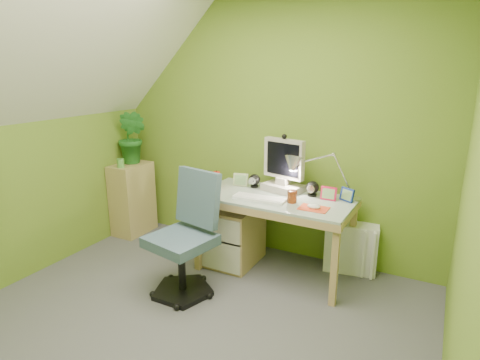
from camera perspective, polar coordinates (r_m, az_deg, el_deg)
The scene contains 22 objects.
floor at distance 2.89m, azimuth -9.99°, elevation -21.61°, with size 3.20×3.20×0.01m, color #545459.
wall_back at distance 3.72m, azimuth 4.35°, elevation 7.44°, with size 3.20×0.01×2.40m, color olive.
wall_right at distance 1.86m, azimuth 30.71°, elevation -3.31°, with size 0.01×3.20×2.40m, color olive.
slope_ceiling at distance 3.04m, azimuth -27.57°, elevation 16.20°, with size 1.10×3.20×1.10m, color white.
desk at distance 3.50m, azimuth 4.87°, elevation -7.72°, with size 1.29×0.64×0.69m, color tan, non-canonical shape.
monitor at distance 3.47m, azimuth 6.28°, elevation 2.73°, with size 0.39×0.23×0.54m, color #B4ABA2, non-canonical shape.
speaker_left at distance 3.60m, azimuth 2.07°, elevation -0.10°, with size 0.10×0.10×0.12m, color black, non-canonical shape.
speaker_right at distance 3.41m, azimuth 10.26°, elevation -1.19°, with size 0.11×0.11×0.13m, color black, non-canonical shape.
keyboard at distance 3.28m, azimuth 2.77°, elevation -2.64°, with size 0.44×0.14×0.02m, color white.
mousepad at distance 3.13m, azimuth 10.44°, elevation -3.98°, with size 0.22×0.16×0.01m, color #E34623.
mouse at distance 3.13m, azimuth 10.45°, elevation -3.73°, with size 0.10×0.06×0.04m, color white.
amber_tumbler at distance 3.23m, azimuth 7.42°, elevation -2.36°, with size 0.08×0.08×0.10m, color #8D3D14.
candle_cluster at distance 3.63m, azimuth -3.66°, elevation 0.04°, with size 0.17×0.15×0.13m, color red, non-canonical shape.
photo_frame_red at distance 3.34m, azimuth 12.49°, elevation -1.88°, with size 0.13×0.02×0.11m, color #CE1640.
photo_frame_blue at distance 3.35m, azimuth 14.98°, elevation -2.02°, with size 0.13×0.02×0.11m, color navy.
photo_frame_green at distance 3.64m, azimuth 0.09°, elevation 0.04°, with size 0.14×0.02×0.12m, color #A3B57C.
desk_lamp at distance 3.33m, azimuth 13.50°, elevation 2.05°, with size 0.53×0.23×0.56m, color silver, non-canonical shape.
side_ledge at distance 4.44m, azimuth -15.03°, elevation -2.58°, with size 0.28×0.43×0.76m, color tan.
potted_plant at distance 4.31m, azimuth -15.08°, elevation 5.88°, with size 0.30×0.25×0.55m, color #226622.
green_cup at distance 4.21m, azimuth -16.61°, elevation 2.32°, with size 0.07×0.07×0.09m, color #5A9F42.
task_chair at distance 3.14m, azimuth -8.45°, elevation -8.35°, with size 0.51×0.51×0.93m, color #3F5667, non-canonical shape.
radiator at distance 3.67m, azimuth 15.48°, elevation -9.26°, with size 0.44×0.18×0.44m, color white.
Camera 1 is at (1.46, -1.78, 1.74)m, focal length 30.00 mm.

